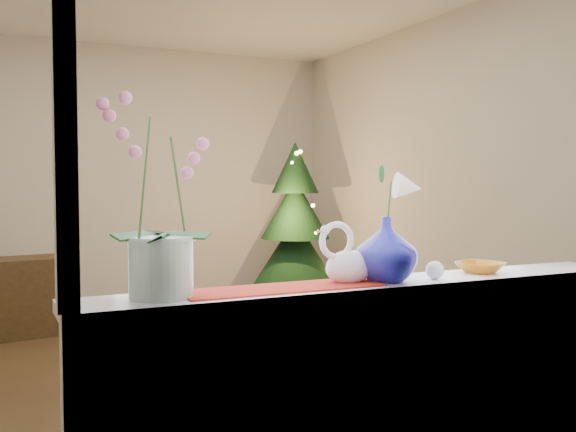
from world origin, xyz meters
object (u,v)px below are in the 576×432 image
amber_dish (480,268)px  xmas_tree (295,225)px  paperweight (435,270)px  side_table (14,297)px  swan (349,254)px  orchid_pot (160,196)px  blue_vase (386,244)px

amber_dish → xmas_tree: xmas_tree is taller
paperweight → side_table: size_ratio=0.08×
swan → xmas_tree: xmas_tree is taller
xmas_tree → side_table: bearing=-177.8°
paperweight → swan: bearing=170.4°
orchid_pot → paperweight: (1.01, -0.06, -0.28)m
swan → paperweight: (0.33, -0.06, -0.07)m
blue_vase → xmas_tree: size_ratio=0.16×
orchid_pot → paperweight: size_ratio=9.35×
swan → paperweight: bearing=-4.9°
blue_vase → paperweight: bearing=-10.7°
blue_vase → amber_dish: blue_vase is taller
orchid_pot → blue_vase: (0.82, -0.02, -0.18)m
orchid_pot → swan: 0.71m
amber_dish → side_table: 4.14m
swan → xmas_tree: size_ratio=0.15×
swan → blue_vase: 0.15m
amber_dish → paperweight: bearing=-167.6°
amber_dish → blue_vase: bearing=-177.1°
swan → amber_dish: size_ratio=1.64×
xmas_tree → side_table: size_ratio=1.95×
orchid_pot → xmas_tree: 4.56m
paperweight → xmas_tree: bearing=71.3°
orchid_pot → side_table: orchid_pot is taller
swan → amber_dish: 0.61m
xmas_tree → blue_vase: bearing=-111.4°
orchid_pot → side_table: 3.90m
amber_dish → side_table: bearing=112.6°
blue_vase → amber_dish: size_ratio=1.80×
swan → amber_dish: bearing=5.0°
swan → amber_dish: swan is taller
blue_vase → xmas_tree: xmas_tree is taller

